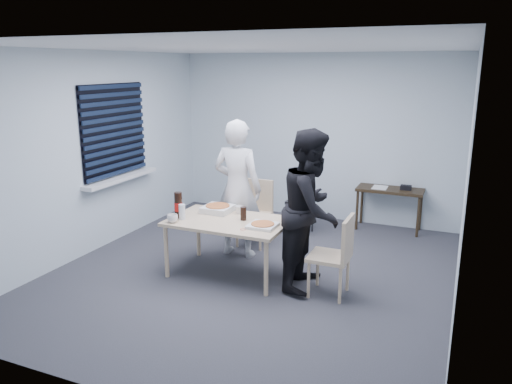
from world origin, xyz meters
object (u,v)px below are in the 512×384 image
at_px(chair_right, 337,251).
at_px(side_table, 390,194).
at_px(backpack, 301,187).
at_px(soda_bottle, 178,205).
at_px(person_white, 238,189).
at_px(mug_b, 239,210).
at_px(stool, 301,207).
at_px(chair_far, 256,207).
at_px(mug_a, 172,218).
at_px(person_black, 311,210).
at_px(dining_table, 229,225).

bearing_deg(chair_right, side_table, 86.21).
bearing_deg(backpack, soda_bottle, -106.33).
height_order(person_white, mug_b, person_white).
bearing_deg(person_white, stool, -113.61).
bearing_deg(stool, chair_far, -124.75).
relative_size(person_white, stool, 3.48).
relative_size(chair_far, side_table, 0.93).
distance_m(mug_a, mug_b, 0.83).
bearing_deg(person_black, stool, 21.62).
distance_m(person_white, mug_b, 0.41).
distance_m(backpack, mug_a, 2.23).
bearing_deg(person_white, chair_far, -95.75).
height_order(stool, soda_bottle, soda_bottle).
distance_m(chair_far, stool, 0.78).
bearing_deg(mug_a, backpack, 67.19).
height_order(chair_right, mug_b, chair_right).
height_order(person_black, side_table, person_black).
bearing_deg(mug_a, dining_table, 31.36).
bearing_deg(soda_bottle, mug_b, 36.35).
xyz_separation_m(person_white, backpack, (0.49, 1.10, -0.18)).
height_order(dining_table, person_white, person_white).
height_order(stool, mug_b, mug_b).
xyz_separation_m(dining_table, person_black, (0.97, 0.08, 0.28)).
bearing_deg(soda_bottle, mug_a, -79.18).
height_order(backpack, mug_b, backpack).
xyz_separation_m(person_white, mug_b, (0.17, -0.33, -0.17)).
xyz_separation_m(dining_table, chair_right, (1.32, -0.08, -0.09)).
bearing_deg(stool, dining_table, -100.34).
height_order(stool, backpack, backpack).
bearing_deg(mug_b, dining_table, -89.51).
bearing_deg(soda_bottle, chair_far, 69.54).
distance_m(dining_table, chair_right, 1.32).
relative_size(side_table, soda_bottle, 3.15).
bearing_deg(person_white, mug_a, 68.40).
distance_m(side_table, mug_a, 3.41).
xyz_separation_m(backpack, mug_b, (-0.32, -1.43, 0.01)).
bearing_deg(side_table, stool, -149.90).
bearing_deg(stool, soda_bottle, -115.72).
distance_m(dining_table, stool, 1.77).
relative_size(person_white, soda_bottle, 5.81).
distance_m(stool, mug_a, 2.26).
relative_size(person_black, mug_b, 17.70).
relative_size(side_table, mug_a, 7.80).
xyz_separation_m(person_black, stool, (-0.66, 1.65, -0.49)).
distance_m(chair_far, chair_right, 1.86).
xyz_separation_m(side_table, mug_b, (-1.48, -2.12, 0.15)).
distance_m(chair_far, mug_a, 1.51).
distance_m(chair_far, backpack, 0.78).
bearing_deg(person_black, backpack, 21.77).
bearing_deg(person_black, dining_table, 94.67).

